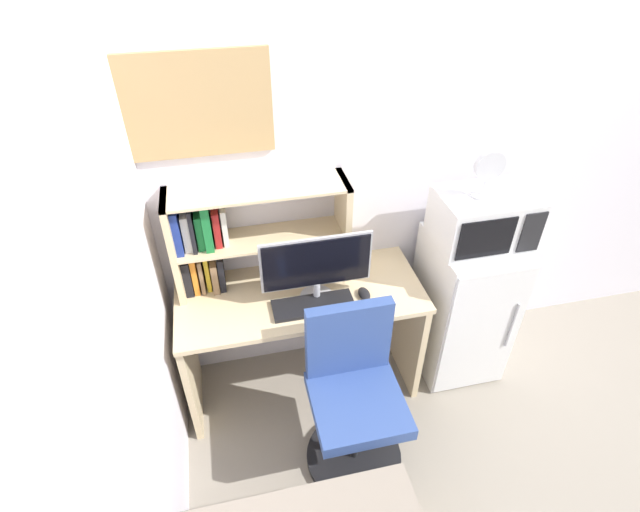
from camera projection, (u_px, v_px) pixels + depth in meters
name	position (u px, v px, depth m)	size (l,w,h in m)	color
wall_back	(520.00, 148.00, 2.67)	(6.40, 0.04, 2.60)	silver
desk	(301.00, 323.00, 2.69)	(1.30, 0.55, 0.74)	beige
hutch_bookshelf	(230.00, 236.00, 2.44)	(0.89, 0.24, 0.56)	beige
monitor	(316.00, 266.00, 2.39)	(0.56, 0.17, 0.38)	#B7B7BC
keyboard	(313.00, 305.00, 2.46)	(0.42, 0.15, 0.02)	black
computer_mouse	(364.00, 294.00, 2.52)	(0.06, 0.10, 0.03)	black
mini_fridge	(462.00, 305.00, 2.88)	(0.47, 0.51, 0.93)	white
microwave	(483.00, 219.00, 2.51)	(0.49, 0.34, 0.29)	silver
desk_fan	(488.00, 171.00, 2.33)	(0.15, 0.11, 0.25)	silver
desk_chair	(354.00, 402.00, 2.41)	(0.50, 0.50, 0.93)	black
wall_corkboard	(193.00, 106.00, 2.11)	(0.69, 0.02, 0.47)	tan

